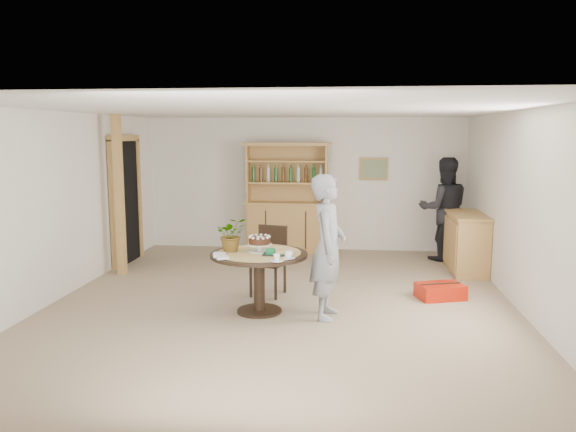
% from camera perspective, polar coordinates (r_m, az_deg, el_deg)
% --- Properties ---
extents(ground, '(7.00, 7.00, 0.00)m').
position_cam_1_polar(ground, '(7.50, -0.57, -8.73)').
color(ground, tan).
rests_on(ground, ground).
extents(room_shell, '(6.04, 7.04, 2.52)m').
position_cam_1_polar(room_shell, '(7.19, -0.56, 4.66)').
color(room_shell, white).
rests_on(room_shell, ground).
extents(doorway, '(0.13, 1.10, 2.18)m').
position_cam_1_polar(doorway, '(9.94, -16.19, 1.70)').
color(doorway, black).
rests_on(doorway, ground).
extents(pine_post, '(0.12, 0.12, 2.50)m').
position_cam_1_polar(pine_post, '(9.10, -16.77, 2.00)').
color(pine_post, tan).
rests_on(pine_post, ground).
extents(hutch, '(1.62, 0.54, 2.04)m').
position_cam_1_polar(hutch, '(10.53, -0.07, 0.11)').
color(hutch, tan).
rests_on(hutch, ground).
extents(sideboard, '(0.54, 1.26, 0.94)m').
position_cam_1_polar(sideboard, '(9.47, 17.68, -2.57)').
color(sideboard, tan).
rests_on(sideboard, ground).
extents(dining_table, '(1.20, 1.20, 0.76)m').
position_cam_1_polar(dining_table, '(6.95, -2.96, -4.96)').
color(dining_table, black).
rests_on(dining_table, ground).
extents(dining_chair, '(0.50, 0.50, 0.95)m').
position_cam_1_polar(dining_chair, '(7.76, -1.83, -4.06)').
color(dining_chair, black).
rests_on(dining_chair, ground).
extents(birthday_cake, '(0.30, 0.30, 0.20)m').
position_cam_1_polar(birthday_cake, '(6.94, -2.91, -2.63)').
color(birthday_cake, white).
rests_on(birthday_cake, dining_table).
extents(flower_vase, '(0.47, 0.44, 0.42)m').
position_cam_1_polar(flower_vase, '(6.99, -5.75, -1.85)').
color(flower_vase, '#3F7233').
rests_on(flower_vase, dining_table).
extents(gift_tray, '(0.30, 0.20, 0.08)m').
position_cam_1_polar(gift_tray, '(6.76, -1.34, -3.76)').
color(gift_tray, black).
rests_on(gift_tray, dining_table).
extents(coffee_cup_a, '(0.15, 0.15, 0.09)m').
position_cam_1_polar(coffee_cup_a, '(6.59, 0.08, -3.97)').
color(coffee_cup_a, white).
rests_on(coffee_cup_a, dining_table).
extents(coffee_cup_b, '(0.15, 0.15, 0.08)m').
position_cam_1_polar(coffee_cup_b, '(6.44, -1.15, -4.31)').
color(coffee_cup_b, white).
rests_on(coffee_cup_b, dining_table).
extents(napkins, '(0.24, 0.33, 0.03)m').
position_cam_1_polar(napkins, '(6.69, -6.88, -4.04)').
color(napkins, white).
rests_on(napkins, dining_table).
extents(teen_boy, '(0.46, 0.66, 1.74)m').
position_cam_1_polar(teen_boy, '(6.71, 4.07, -3.15)').
color(teen_boy, gray).
rests_on(teen_boy, ground).
extents(adult_person, '(0.93, 0.75, 1.80)m').
position_cam_1_polar(adult_person, '(10.14, 15.57, 0.68)').
color(adult_person, black).
rests_on(adult_person, ground).
extents(red_suitcase, '(0.69, 0.57, 0.21)m').
position_cam_1_polar(red_suitcase, '(7.90, 15.21, -7.38)').
color(red_suitcase, '#BA1A09').
rests_on(red_suitcase, ground).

